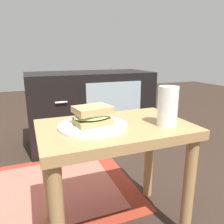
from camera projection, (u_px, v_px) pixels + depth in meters
The scene contains 6 objects.
side_table at pixel (115, 147), 0.83m from camera, with size 0.56×0.36×0.46m.
tv_cabinet at pixel (90, 108), 1.77m from camera, with size 0.96×0.46×0.58m.
area_rug at pixel (25, 195), 1.13m from camera, with size 1.14×0.73×0.01m.
plate at pixel (93, 125), 0.78m from camera, with size 0.25×0.25×0.01m, color silver.
sandwich_front at pixel (93, 115), 0.77m from camera, with size 0.15×0.12×0.07m.
beer_glass at pixel (168, 107), 0.78m from camera, with size 0.07×0.07×0.14m.
Camera 1 is at (-0.29, -0.71, 0.71)m, focal length 34.79 mm.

